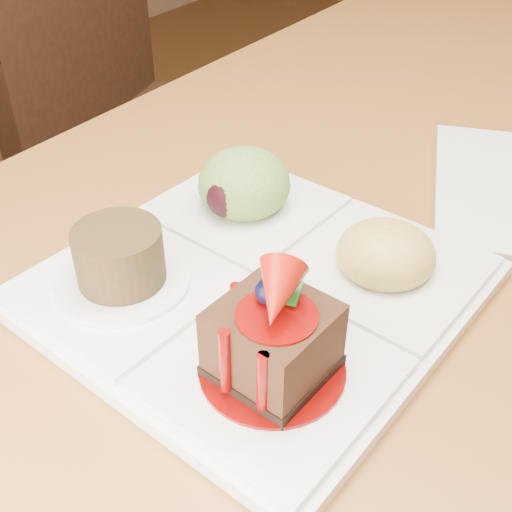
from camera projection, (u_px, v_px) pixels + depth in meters
The scene contains 3 objects.
ground at pixel (494, 461), 1.25m from camera, with size 6.00×6.00×0.00m, color #523017.
chair_left at pixel (139, 93), 1.18m from camera, with size 0.59×0.59×1.07m.
sampler_plate at pixel (257, 265), 0.49m from camera, with size 0.31×0.31×0.11m.
Camera 1 is at (0.06, -0.89, 1.07)m, focal length 45.00 mm.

